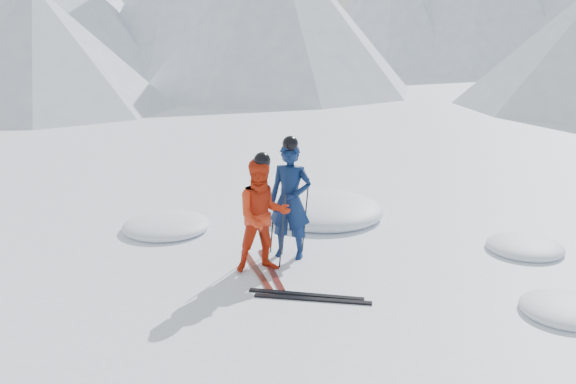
{
  "coord_description": "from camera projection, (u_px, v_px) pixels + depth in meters",
  "views": [
    {
      "loc": [
        -1.33,
        -9.35,
        3.86
      ],
      "look_at": [
        -1.86,
        0.5,
        1.1
      ],
      "focal_mm": 38.0,
      "sensor_mm": 36.0,
      "label": 1
    }
  ],
  "objects": [
    {
      "name": "pole_red_left",
      "position": [
        246.0,
        229.0,
        9.93
      ],
      "size": [
        0.12,
        0.1,
        1.22
      ],
      "primitive_type": "cylinder",
      "rotation": [
        0.06,
        0.08,
        0.0
      ],
      "color": "black",
      "rests_on": "ground"
    },
    {
      "name": "ski_worn_right",
      "position": [
        271.0,
        269.0,
        9.82
      ],
      "size": [
        0.56,
        1.66,
        0.03
      ],
      "primitive_type": "cube",
      "rotation": [
        0.0,
        0.0,
        0.28
      ],
      "color": "black",
      "rests_on": "ground"
    },
    {
      "name": "ground",
      "position": [
        400.0,
        266.0,
        9.97
      ],
      "size": [
        160.0,
        160.0,
        0.0
      ],
      "primitive_type": "plane",
      "color": "white",
      "rests_on": "ground"
    },
    {
      "name": "pole_blue_left",
      "position": [
        273.0,
        217.0,
        10.39
      ],
      "size": [
        0.13,
        0.09,
        1.31
      ],
      "primitive_type": "cylinder",
      "rotation": [
        0.05,
        0.08,
        0.0
      ],
      "color": "black",
      "rests_on": "ground"
    },
    {
      "name": "ski_loose_b",
      "position": [
        313.0,
        299.0,
        8.76
      ],
      "size": [
        1.7,
        0.27,
        0.03
      ],
      "primitive_type": "cube",
      "rotation": [
        0.0,
        0.0,
        1.46
      ],
      "color": "black",
      "rests_on": "ground"
    },
    {
      "name": "skier_blue",
      "position": [
        290.0,
        201.0,
        10.14
      ],
      "size": [
        0.82,
        0.64,
        1.97
      ],
      "primitive_type": "imported",
      "rotation": [
        0.0,
        0.0,
        -0.26
      ],
      "color": "#0C1F49",
      "rests_on": "ground"
    },
    {
      "name": "snow_lumps",
      "position": [
        323.0,
        226.0,
        11.92
      ],
      "size": [
        8.05,
        6.06,
        0.55
      ],
      "color": "white",
      "rests_on": "ground"
    },
    {
      "name": "pole_blue_right",
      "position": [
        305.0,
        215.0,
        10.45
      ],
      "size": [
        0.13,
        0.08,
        1.31
      ],
      "primitive_type": "cylinder",
      "rotation": [
        -0.04,
        0.08,
        0.0
      ],
      "color": "black",
      "rests_on": "ground"
    },
    {
      "name": "ski_worn_left",
      "position": [
        256.0,
        269.0,
        9.84
      ],
      "size": [
        0.67,
        1.63,
        0.03
      ],
      "primitive_type": "cube",
      "rotation": [
        0.0,
        0.0,
        0.35
      ],
      "color": "black",
      "rests_on": "ground"
    },
    {
      "name": "ski_loose_a",
      "position": [
        306.0,
        295.0,
        8.91
      ],
      "size": [
        1.7,
        0.33,
        0.03
      ],
      "primitive_type": "cube",
      "rotation": [
        0.0,
        0.0,
        1.43
      ],
      "color": "black",
      "rests_on": "ground"
    },
    {
      "name": "skier_red",
      "position": [
        263.0,
        216.0,
        9.59
      ],
      "size": [
        1.06,
        0.94,
        1.83
      ],
      "primitive_type": "imported",
      "rotation": [
        0.0,
        0.0,
        0.32
      ],
      "color": "red",
      "rests_on": "ground"
    },
    {
      "name": "pole_red_right",
      "position": [
        282.0,
        231.0,
        9.8
      ],
      "size": [
        0.12,
        0.09,
        1.22
      ],
      "primitive_type": "cylinder",
      "rotation": [
        -0.05,
        0.08,
        0.0
      ],
      "color": "black",
      "rests_on": "ground"
    }
  ]
}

